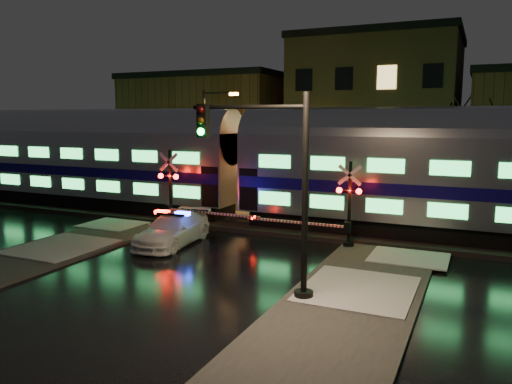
# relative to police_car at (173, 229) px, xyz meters

# --- Properties ---
(ground) EXTENTS (120.00, 120.00, 0.00)m
(ground) POSITION_rel_police_car_xyz_m (2.55, 0.26, -0.70)
(ground) COLOR black
(ground) RESTS_ON ground
(ballast) EXTENTS (90.00, 4.20, 0.24)m
(ballast) POSITION_rel_police_car_xyz_m (2.55, 5.26, -0.58)
(ballast) COLOR black
(ballast) RESTS_ON ground
(sidewalk_left) EXTENTS (4.00, 20.00, 0.12)m
(sidewalk_left) POSITION_rel_police_car_xyz_m (-3.95, -5.74, -0.64)
(sidewalk_left) COLOR #2D2D2D
(sidewalk_left) RESTS_ON ground
(sidewalk_right) EXTENTS (4.00, 20.00, 0.12)m
(sidewalk_right) POSITION_rel_police_car_xyz_m (9.05, -5.74, -0.64)
(sidewalk_right) COLOR #2D2D2D
(sidewalk_right) RESTS_ON ground
(building_left) EXTENTS (14.00, 10.00, 9.00)m
(building_left) POSITION_rel_police_car_xyz_m (-10.45, 22.26, 3.80)
(building_left) COLOR #52331F
(building_left) RESTS_ON ground
(building_mid) EXTENTS (12.00, 11.00, 11.50)m
(building_mid) POSITION_rel_police_car_xyz_m (4.55, 22.76, 5.05)
(building_mid) COLOR brown
(building_mid) RESTS_ON ground
(train) EXTENTS (51.00, 3.12, 5.92)m
(train) POSITION_rel_police_car_xyz_m (0.90, 5.25, 2.69)
(train) COLOR black
(train) RESTS_ON ballast
(police_car) EXTENTS (2.30, 4.88, 1.54)m
(police_car) POSITION_rel_police_car_xyz_m (0.00, 0.00, 0.00)
(police_car) COLOR white
(police_car) RESTS_ON ground
(crossing_signal_right) EXTENTS (5.38, 0.64, 3.81)m
(crossing_signal_right) POSITION_rel_police_car_xyz_m (7.00, 2.55, 0.87)
(crossing_signal_right) COLOR black
(crossing_signal_right) RESTS_ON ground
(crossing_signal_left) EXTENTS (5.74, 0.65, 4.07)m
(crossing_signal_left) POSITION_rel_police_car_xyz_m (-1.51, 2.56, 0.99)
(crossing_signal_left) COLOR black
(crossing_signal_left) RESTS_ON ground
(traffic_light) EXTENTS (4.16, 0.73, 6.43)m
(traffic_light) POSITION_rel_police_car_xyz_m (6.64, -4.21, 2.72)
(traffic_light) COLOR black
(traffic_light) RESTS_ON ground
(streetlight) EXTENTS (2.46, 0.26, 7.36)m
(streetlight) POSITION_rel_police_car_xyz_m (-3.45, 9.26, 3.55)
(streetlight) COLOR black
(streetlight) RESTS_ON ground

